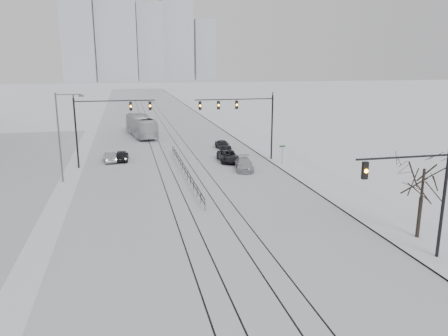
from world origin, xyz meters
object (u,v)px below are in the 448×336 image
at_px(bare_tree, 424,176).
at_px(sedan_sb_inner, 122,156).
at_px(traffic_mast_near, 421,190).
at_px(box_truck, 141,126).
at_px(sedan_nb_right, 244,164).
at_px(sedan_nb_front, 228,156).
at_px(sedan_nb_far, 223,145).
at_px(sedan_sb_outer, 110,157).

height_order(bare_tree, sedan_sb_inner, bare_tree).
xyz_separation_m(traffic_mast_near, sedan_sb_inner, (-17.44, 32.62, -3.90)).
height_order(sedan_sb_inner, box_truck, box_truck).
xyz_separation_m(traffic_mast_near, bare_tree, (2.41, 3.00, -0.07)).
bearing_deg(sedan_nb_right, sedan_nb_front, 109.19).
relative_size(bare_tree, sedan_nb_front, 1.26).
distance_m(sedan_nb_right, sedan_nb_far, 12.37).
xyz_separation_m(sedan_nb_front, sedan_nb_right, (0.76, -4.53, -0.00)).
xyz_separation_m(sedan_sb_inner, sedan_sb_outer, (-1.42, -0.32, -0.05)).
xyz_separation_m(traffic_mast_near, sedan_nb_far, (-3.62, 37.15, -3.93)).
distance_m(bare_tree, sedan_nb_right, 23.01).
bearing_deg(sedan_nb_front, box_truck, 115.96).
height_order(sedan_sb_outer, sedan_nb_far, sedan_nb_far).
bearing_deg(sedan_nb_front, sedan_sb_inner, 167.24).
distance_m(sedan_nb_front, box_truck, 23.41).
relative_size(traffic_mast_near, bare_tree, 1.15).
height_order(sedan_sb_inner, sedan_nb_far, sedan_sb_inner).
height_order(sedan_nb_right, sedan_nb_far, sedan_nb_right).
bearing_deg(sedan_sb_inner, sedan_sb_outer, 15.46).
bearing_deg(sedan_nb_right, sedan_nb_far, 98.05).
bearing_deg(sedan_nb_front, sedan_nb_right, -78.60).
relative_size(sedan_sb_inner, sedan_sb_outer, 1.04).
height_order(sedan_nb_right, box_truck, box_truck).
bearing_deg(sedan_sb_outer, box_truck, -110.94).
distance_m(sedan_nb_front, sedan_nb_right, 4.59).
xyz_separation_m(sedan_sb_inner, sedan_nb_right, (13.49, -7.83, 0.00)).
bearing_deg(sedan_sb_inner, box_truck, -97.23).
bearing_deg(box_truck, sedan_nb_front, 104.80).
relative_size(traffic_mast_near, box_truck, 0.57).
xyz_separation_m(sedan_sb_outer, sedan_nb_far, (15.24, 4.85, 0.01)).
bearing_deg(sedan_nb_far, sedan_nb_front, -104.40).
bearing_deg(sedan_nb_far, bare_tree, -86.40).
bearing_deg(sedan_sb_outer, sedan_nb_right, 146.30).
xyz_separation_m(sedan_sb_outer, box_truck, (4.57, 18.36, 1.08)).
distance_m(traffic_mast_near, sedan_nb_front, 29.94).
bearing_deg(bare_tree, box_truck, 109.31).
distance_m(traffic_mast_near, box_truck, 52.71).
height_order(bare_tree, sedan_nb_far, bare_tree).
bearing_deg(bare_tree, sedan_sb_outer, 125.98).
distance_m(traffic_mast_near, sedan_nb_right, 25.40).
distance_m(sedan_nb_front, sedan_nb_far, 7.92).
distance_m(sedan_sb_outer, sedan_nb_front, 14.45).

